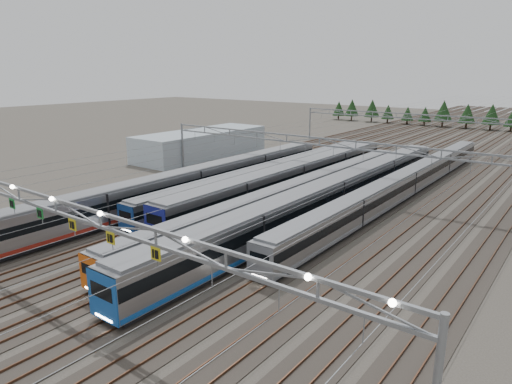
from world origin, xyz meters
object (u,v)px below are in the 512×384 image
Objects in this scene: train_d at (296,194)px; train_e at (332,195)px; train_f at (406,183)px; gantry_far at (421,121)px; train_a at (193,183)px; gantry_near at (54,209)px; train_b at (276,173)px; gantry_mid at (319,148)px; train_c at (294,177)px; west_shed at (202,144)px.

train_d is 4.66m from train_e.
gantry_far reaches higher than train_f.
gantry_near reaches higher than train_a.
train_e reaches higher than train_f.
train_b is at bearing 136.47° from train_d.
train_a is at bearing -128.07° from gantry_mid.
gantry_far is at bearing 81.68° from train_b.
train_c is (4.50, -1.75, 0.33)m from train_b.
train_a is at bearing -128.18° from train_c.
gantry_far reaches higher than train_c.
train_c is at bearing -23.45° from west_shed.
train_c is at bearing -127.65° from gantry_mid.
train_c is 5.50m from gantry_mid.
train_b is 15.40m from train_e.
gantry_far is at bearing 90.00° from gantry_mid.
train_b is 0.94× the size of train_d.
train_d is at bearing -56.51° from train_c.
train_c is 0.75× the size of train_f.
train_b is 46.87m from gantry_far.
train_d is at bearing -121.66° from train_f.
train_e is at bearing -32.09° from train_c.
gantry_near is (6.70, -38.95, 5.11)m from train_b.
train_a is 1.04× the size of gantry_near.
west_shed reaches higher than train_e.
gantry_near is 1.00× the size of gantry_far.
train_e is at bearing -108.52° from train_f.
gantry_near is at bearing -56.78° from west_shed.
train_e is 14.17m from train_f.
train_e is 54.14m from gantry_far.
train_a is 0.99× the size of train_d.
train_d is 0.90× the size of train_e.
gantry_far is 48.03m from west_shed.
train_d is at bearing 85.68° from gantry_near.
west_shed is (-39.95, 19.07, 0.25)m from train_e.
train_e is (13.50, -7.39, 0.35)m from train_b.
gantry_mid is 45.00m from gantry_far.
west_shed is (-33.20, -34.49, -3.81)m from gantry_far.
gantry_near reaches higher than train_b.
train_e is 2.18× the size of west_shed.
gantry_mid is (2.25, 2.92, 4.08)m from train_c.
train_a is 13.94m from train_b.
train_d is (9.00, -8.55, -0.00)m from train_b.
train_f is 46.67m from gantry_near.
train_f is 41.91m from gantry_far.
gantry_near is at bearing -94.32° from train_d.
train_b reaches higher than train_d.
train_f is 2.30× the size of west_shed.
gantry_mid is at bearing 51.93° from train_a.
train_b is 0.99× the size of gantry_near.
train_f is at bearing 18.56° from train_b.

